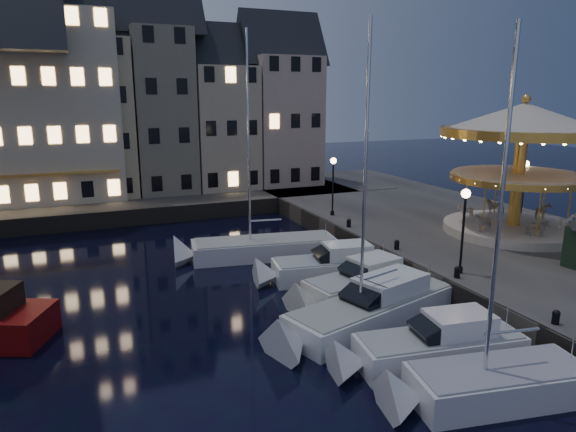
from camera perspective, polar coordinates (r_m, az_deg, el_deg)
name	(u,v)px	position (r m, az deg, el deg)	size (l,w,h in m)	color
ground	(339,331)	(22.47, 5.64, -12.58)	(160.00, 160.00, 0.00)	black
quay_east	(490,244)	(34.78, 21.57, -2.90)	(16.00, 56.00, 1.30)	#474442
quay_north	(101,205)	(46.67, -20.06, 1.17)	(44.00, 12.00, 1.30)	#474442
quaywall_e	(382,259)	(29.90, 10.41, -4.73)	(0.15, 44.00, 1.30)	#47423A
quaywall_n	(133,218)	(40.94, -16.82, -0.19)	(48.00, 0.15, 1.30)	#47423A
streetlamp_b	(464,219)	(25.90, 18.96, -0.31)	(0.44, 0.44, 4.17)	black
streetlamp_c	(333,178)	(36.87, 5.03, 4.22)	(0.44, 0.44, 4.17)	black
streetlamp_d	(524,182)	(38.63, 24.76, 3.47)	(0.44, 0.44, 4.17)	black
bollard_a	(556,316)	(22.26, 27.63, -9.86)	(0.30, 0.30, 0.57)	black
bollard_b	(457,272)	(25.81, 18.29, -5.89)	(0.30, 0.30, 0.57)	black
bollard_c	(397,244)	(29.55, 11.99, -3.09)	(0.30, 0.30, 0.57)	black
bollard_d	(349,222)	(34.05, 6.77, -0.72)	(0.30, 0.30, 0.57)	black
townhouse_nb	(13,114)	(47.96, -28.25, 9.93)	(6.16, 8.00, 13.80)	slate
townhouse_nc	(92,107)	(47.78, -20.97, 11.21)	(6.82, 8.00, 14.80)	tan
townhouse_nd	(160,101)	(48.33, -14.05, 12.29)	(5.50, 8.00, 15.80)	gray
townhouse_ne	(220,117)	(49.50, -7.60, 10.83)	(6.16, 8.00, 12.80)	tan
townhouse_nf	(279,111)	(51.40, -0.97, 11.58)	(6.82, 8.00, 13.80)	#B99F8F
hotel_corner	(11,95)	(47.93, -28.38, 11.72)	(17.60, 9.00, 16.80)	beige
motorboat_a	(484,386)	(18.70, 20.91, -17.28)	(7.06, 3.34, 11.63)	silver
motorboat_b	(429,349)	(20.23, 15.42, -14.08)	(7.35, 3.03, 2.15)	silver
motorboat_c	(368,311)	(22.85, 8.86, -10.34)	(9.63, 4.98, 12.85)	silver
motorboat_d	(356,287)	(25.58, 7.58, -7.78)	(7.12, 3.43, 2.15)	silver
motorboat_e	(326,268)	(28.03, 4.22, -5.79)	(7.61, 3.24, 2.15)	silver
motorboat_f	(255,249)	(31.72, -3.67, -3.71)	(9.95, 3.99, 13.16)	silver
carousel	(522,144)	(34.58, 24.54, 7.34)	(9.74, 9.74, 8.53)	beige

